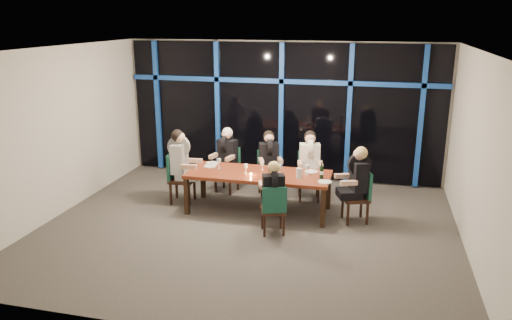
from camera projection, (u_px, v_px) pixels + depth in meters
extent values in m
plane|color=#524D48|center=(248.00, 228.00, 8.54)|extent=(7.00, 7.00, 0.00)
cube|color=silver|center=(282.00, 111.00, 10.92)|extent=(7.00, 0.04, 3.00)
cube|color=silver|center=(175.00, 210.00, 5.33)|extent=(7.00, 0.04, 3.00)
cube|color=silver|center=(59.00, 132.00, 8.93)|extent=(0.04, 6.00, 3.00)
cube|color=silver|center=(477.00, 158.00, 7.32)|extent=(0.04, 6.00, 3.00)
cube|color=white|center=(247.00, 49.00, 7.71)|extent=(7.00, 6.00, 0.04)
cube|color=black|center=(282.00, 111.00, 10.86)|extent=(6.86, 0.04, 2.94)
cube|color=#14409B|center=(158.00, 106.00, 11.49)|extent=(0.10, 0.10, 2.94)
cube|color=#14409B|center=(218.00, 109.00, 11.15)|extent=(0.10, 0.10, 2.94)
cube|color=#14409B|center=(281.00, 112.00, 10.82)|extent=(0.10, 0.10, 2.94)
cube|color=#14409B|center=(349.00, 115.00, 10.48)|extent=(0.10, 0.10, 2.94)
cube|color=#14409B|center=(421.00, 118.00, 10.15)|extent=(0.10, 0.10, 2.94)
cube|color=#14409B|center=(282.00, 81.00, 10.63)|extent=(6.86, 0.10, 0.10)
cube|color=#FF2D14|center=(335.00, 81.00, 10.72)|extent=(0.60, 0.05, 0.35)
cube|color=maroon|center=(259.00, 174.00, 9.09)|extent=(2.60, 1.00, 0.06)
cube|color=black|center=(187.00, 196.00, 9.07)|extent=(0.08, 0.08, 0.69)
cube|color=black|center=(323.00, 208.00, 8.49)|extent=(0.08, 0.08, 0.69)
cube|color=black|center=(203.00, 181.00, 9.89)|extent=(0.08, 0.08, 0.69)
cube|color=black|center=(329.00, 191.00, 9.31)|extent=(0.08, 0.08, 0.69)
cube|color=black|center=(227.00, 172.00, 10.23)|extent=(0.51, 0.51, 0.06)
cube|color=#1B5642|center=(231.00, 158.00, 10.32)|extent=(0.42, 0.14, 0.47)
cube|color=black|center=(216.00, 183.00, 10.21)|extent=(0.04, 0.04, 0.40)
cube|color=black|center=(230.00, 186.00, 10.07)|extent=(0.04, 0.04, 0.40)
cube|color=black|center=(224.00, 179.00, 10.51)|extent=(0.04, 0.04, 0.40)
cube|color=black|center=(238.00, 181.00, 10.36)|extent=(0.04, 0.04, 0.40)
cube|color=black|center=(269.00, 175.00, 10.00)|extent=(0.55, 0.55, 0.06)
cube|color=#1B5642|center=(268.00, 161.00, 10.11)|extent=(0.41, 0.20, 0.47)
cube|color=black|center=(262.00, 189.00, 9.89)|extent=(0.05, 0.05, 0.39)
cube|color=black|center=(279.00, 188.00, 9.93)|extent=(0.05, 0.05, 0.39)
cube|color=black|center=(259.00, 184.00, 10.20)|extent=(0.05, 0.05, 0.39)
cube|color=black|center=(276.00, 183.00, 10.25)|extent=(0.05, 0.05, 0.39)
cube|color=black|center=(309.00, 179.00, 9.75)|extent=(0.51, 0.51, 0.06)
cube|color=#1B5642|center=(309.00, 163.00, 9.87)|extent=(0.44, 0.13, 0.49)
cube|color=black|center=(300.00, 193.00, 9.66)|extent=(0.05, 0.05, 0.41)
cube|color=black|center=(318.00, 193.00, 9.64)|extent=(0.05, 0.05, 0.41)
cube|color=black|center=(299.00, 187.00, 9.99)|extent=(0.05, 0.05, 0.41)
cube|color=black|center=(317.00, 187.00, 9.98)|extent=(0.05, 0.05, 0.41)
cube|color=black|center=(182.00, 180.00, 9.62)|extent=(0.49, 0.49, 0.06)
cube|color=#1B5642|center=(172.00, 166.00, 9.58)|extent=(0.09, 0.46, 0.51)
cube|color=black|center=(189.00, 195.00, 9.49)|extent=(0.04, 0.04, 0.43)
cube|color=black|center=(194.00, 189.00, 9.84)|extent=(0.04, 0.04, 0.43)
cube|color=black|center=(171.00, 194.00, 9.54)|extent=(0.04, 0.04, 0.43)
cube|color=black|center=(177.00, 188.00, 9.89)|extent=(0.04, 0.04, 0.43)
cube|color=black|center=(355.00, 198.00, 8.72)|extent=(0.55, 0.55, 0.06)
cube|color=#1B5642|center=(367.00, 184.00, 8.66)|extent=(0.19, 0.42, 0.48)
cube|color=black|center=(342.00, 207.00, 8.93)|extent=(0.05, 0.05, 0.40)
cube|color=black|center=(348.00, 215.00, 8.60)|extent=(0.05, 0.05, 0.40)
cube|color=black|center=(361.00, 207.00, 8.96)|extent=(0.05, 0.05, 0.40)
cube|color=black|center=(367.00, 214.00, 8.63)|extent=(0.05, 0.05, 0.40)
cube|color=black|center=(273.00, 210.00, 8.27)|extent=(0.51, 0.51, 0.05)
cube|color=#1B5642|center=(275.00, 200.00, 8.04)|extent=(0.39, 0.18, 0.44)
cube|color=black|center=(281.00, 218.00, 8.50)|extent=(0.05, 0.05, 0.37)
cube|color=black|center=(262.00, 219.00, 8.47)|extent=(0.05, 0.05, 0.37)
cube|color=black|center=(284.00, 225.00, 8.20)|extent=(0.05, 0.05, 0.37)
cube|color=black|center=(265.00, 226.00, 8.17)|extent=(0.05, 0.05, 0.37)
cube|color=black|center=(224.00, 169.00, 10.10)|extent=(0.42, 0.46, 0.13)
cube|color=black|center=(227.00, 152.00, 10.14)|extent=(0.42, 0.30, 0.53)
cylinder|color=black|center=(227.00, 142.00, 10.09)|extent=(0.18, 0.41, 0.40)
sphere|color=tan|center=(227.00, 134.00, 10.02)|extent=(0.20, 0.20, 0.20)
sphere|color=silver|center=(227.00, 133.00, 10.05)|extent=(0.22, 0.22, 0.22)
cube|color=tan|center=(214.00, 156.00, 10.04)|extent=(0.13, 0.29, 0.08)
cube|color=tan|center=(230.00, 158.00, 9.88)|extent=(0.13, 0.29, 0.08)
cube|color=black|center=(270.00, 173.00, 9.87)|extent=(0.46, 0.49, 0.13)
cube|color=black|center=(269.00, 156.00, 9.93)|extent=(0.43, 0.35, 0.52)
cylinder|color=black|center=(269.00, 146.00, 9.87)|extent=(0.23, 0.40, 0.39)
sphere|color=tan|center=(269.00, 138.00, 9.81)|extent=(0.20, 0.20, 0.20)
sphere|color=black|center=(269.00, 136.00, 9.83)|extent=(0.21, 0.21, 0.21)
cube|color=tan|center=(261.00, 161.00, 9.70)|extent=(0.17, 0.29, 0.07)
cube|color=tan|center=(280.00, 160.00, 9.75)|extent=(0.17, 0.29, 0.07)
cube|color=silver|center=(310.00, 176.00, 9.61)|extent=(0.42, 0.47, 0.14)
cube|color=silver|center=(310.00, 157.00, 9.67)|extent=(0.43, 0.30, 0.54)
cylinder|color=silver|center=(310.00, 147.00, 9.61)|extent=(0.18, 0.42, 0.41)
sphere|color=tan|center=(310.00, 138.00, 9.55)|extent=(0.20, 0.20, 0.20)
sphere|color=black|center=(310.00, 136.00, 9.58)|extent=(0.22, 0.22, 0.22)
cube|color=tan|center=(300.00, 164.00, 9.48)|extent=(0.13, 0.30, 0.08)
cube|color=tan|center=(320.00, 164.00, 9.46)|extent=(0.13, 0.30, 0.08)
cube|color=black|center=(188.00, 175.00, 9.57)|extent=(0.46, 0.40, 0.14)
cube|color=black|center=(179.00, 158.00, 9.51)|extent=(0.28, 0.43, 0.57)
cylinder|color=black|center=(179.00, 147.00, 9.44)|extent=(0.43, 0.14, 0.43)
sphere|color=tan|center=(179.00, 137.00, 9.39)|extent=(0.21, 0.21, 0.21)
sphere|color=black|center=(177.00, 136.00, 9.39)|extent=(0.23, 0.23, 0.23)
cube|color=tan|center=(189.00, 167.00, 9.31)|extent=(0.31, 0.11, 0.08)
cube|color=tan|center=(195.00, 161.00, 9.69)|extent=(0.31, 0.11, 0.08)
cube|color=black|center=(349.00, 193.00, 8.68)|extent=(0.50, 0.46, 0.13)
cube|color=black|center=(359.00, 176.00, 8.61)|extent=(0.35, 0.44, 0.54)
cylinder|color=black|center=(360.00, 164.00, 8.55)|extent=(0.41, 0.23, 0.40)
sphere|color=tan|center=(359.00, 155.00, 8.50)|extent=(0.20, 0.20, 0.20)
sphere|color=tan|center=(361.00, 153.00, 8.49)|extent=(0.22, 0.22, 0.22)
cube|color=tan|center=(343.00, 176.00, 8.78)|extent=(0.30, 0.17, 0.08)
cube|color=tan|center=(349.00, 183.00, 8.41)|extent=(0.30, 0.17, 0.08)
cube|color=black|center=(272.00, 203.00, 8.35)|extent=(0.42, 0.46, 0.12)
cube|color=black|center=(273.00, 189.00, 8.13)|extent=(0.40, 0.32, 0.49)
cylinder|color=black|center=(274.00, 178.00, 8.08)|extent=(0.21, 0.38, 0.37)
sphere|color=tan|center=(274.00, 168.00, 8.05)|extent=(0.19, 0.19, 0.19)
sphere|color=tan|center=(274.00, 167.00, 8.01)|extent=(0.20, 0.20, 0.20)
cube|color=tan|center=(282.00, 184.00, 8.35)|extent=(0.16, 0.27, 0.07)
cube|color=tan|center=(261.00, 185.00, 8.32)|extent=(0.16, 0.27, 0.07)
cylinder|color=white|center=(212.00, 163.00, 9.65)|extent=(0.24, 0.24, 0.01)
cylinder|color=white|center=(274.00, 167.00, 9.38)|extent=(0.24, 0.24, 0.01)
cylinder|color=white|center=(311.00, 172.00, 9.13)|extent=(0.24, 0.24, 0.01)
cylinder|color=white|center=(210.00, 166.00, 9.45)|extent=(0.24, 0.24, 0.01)
cylinder|color=white|center=(325.00, 182.00, 8.56)|extent=(0.24, 0.24, 0.01)
cylinder|color=white|center=(269.00, 179.00, 8.71)|extent=(0.24, 0.24, 0.01)
cylinder|color=black|center=(322.00, 173.00, 8.73)|extent=(0.06, 0.06, 0.22)
cylinder|color=black|center=(322.00, 165.00, 8.69)|extent=(0.03, 0.03, 0.08)
cylinder|color=silver|center=(322.00, 173.00, 8.73)|extent=(0.07, 0.07, 0.06)
cylinder|color=silver|center=(299.00, 173.00, 8.76)|extent=(0.10, 0.10, 0.18)
cylinder|color=silver|center=(302.00, 172.00, 8.74)|extent=(0.01, 0.01, 0.13)
cylinder|color=#FFA94C|center=(251.00, 174.00, 8.96)|extent=(0.05, 0.05, 0.03)
cylinder|color=silver|center=(246.00, 173.00, 9.06)|extent=(0.06, 0.06, 0.01)
cylinder|color=silver|center=(246.00, 170.00, 9.04)|extent=(0.01, 0.01, 0.10)
cylinder|color=silver|center=(246.00, 166.00, 9.02)|extent=(0.07, 0.07, 0.07)
cylinder|color=silver|center=(262.00, 170.00, 9.24)|extent=(0.06, 0.06, 0.01)
cylinder|color=silver|center=(262.00, 167.00, 9.23)|extent=(0.01, 0.01, 0.09)
cylinder|color=silver|center=(262.00, 164.00, 9.21)|extent=(0.06, 0.06, 0.06)
cylinder|color=silver|center=(279.00, 174.00, 9.02)|extent=(0.06, 0.06, 0.01)
cylinder|color=silver|center=(279.00, 171.00, 9.01)|extent=(0.01, 0.01, 0.10)
cylinder|color=silver|center=(280.00, 166.00, 8.98)|extent=(0.07, 0.07, 0.07)
cylinder|color=white|center=(219.00, 168.00, 9.35)|extent=(0.07, 0.07, 0.01)
cylinder|color=white|center=(219.00, 165.00, 9.34)|extent=(0.01, 0.01, 0.11)
cylinder|color=white|center=(219.00, 160.00, 9.31)|extent=(0.07, 0.07, 0.08)
cylinder|color=silver|center=(307.00, 175.00, 8.97)|extent=(0.07, 0.07, 0.01)
cylinder|color=silver|center=(307.00, 172.00, 8.96)|extent=(0.01, 0.01, 0.11)
cylinder|color=silver|center=(307.00, 167.00, 8.93)|extent=(0.07, 0.07, 0.07)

